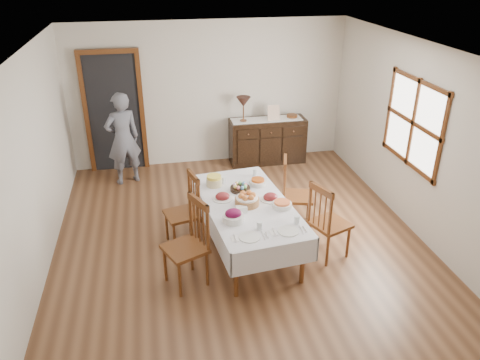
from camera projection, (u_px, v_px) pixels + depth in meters
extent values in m
plane|color=brown|center=(241.00, 245.00, 6.40)|extent=(6.00, 6.00, 0.00)
cube|color=silver|center=(242.00, 52.00, 5.27)|extent=(5.00, 6.00, 0.02)
cube|color=beige|center=(209.00, 94.00, 8.48)|extent=(5.00, 0.02, 2.60)
cube|color=beige|center=(327.00, 329.00, 3.19)|extent=(5.00, 0.02, 2.60)
cube|color=beige|center=(30.00, 175.00, 5.40)|extent=(0.02, 6.00, 2.60)
cube|color=beige|center=(424.00, 144.00, 6.27)|extent=(0.02, 6.00, 2.60)
cube|color=white|center=(414.00, 123.00, 6.44)|extent=(0.02, 1.30, 1.10)
cube|color=#572D13|center=(413.00, 123.00, 6.44)|extent=(0.03, 1.46, 1.26)
cube|color=black|center=(115.00, 114.00, 8.26)|extent=(0.90, 0.06, 2.10)
cube|color=#572D13|center=(115.00, 114.00, 8.24)|extent=(1.04, 0.08, 2.18)
cube|color=silver|center=(247.00, 204.00, 6.03)|extent=(1.23, 2.12, 0.04)
cylinder|color=#572D13|center=(236.00, 273.00, 5.33)|extent=(0.06, 0.06, 0.65)
cylinder|color=#572D13|center=(303.00, 260.00, 5.55)|extent=(0.06, 0.06, 0.65)
cylinder|color=#572D13|center=(201.00, 203.00, 6.83)|extent=(0.06, 0.06, 0.65)
cylinder|color=#572D13|center=(255.00, 195.00, 7.05)|extent=(0.06, 0.06, 0.65)
cube|color=silver|center=(208.00, 220.00, 5.95)|extent=(0.25, 2.06, 0.31)
cube|color=silver|center=(284.00, 208.00, 6.23)|extent=(0.25, 2.06, 0.31)
cube|color=silver|center=(275.00, 257.00, 5.21)|extent=(1.05, 0.14, 0.31)
cube|color=silver|center=(225.00, 181.00, 6.96)|extent=(1.05, 0.14, 0.31)
cube|color=#572D13|center=(185.00, 249.00, 5.47)|extent=(0.60, 0.60, 0.04)
cylinder|color=#572D13|center=(165.00, 264.00, 5.63)|extent=(0.04, 0.04, 0.47)
cylinder|color=#572D13|center=(180.00, 280.00, 5.36)|extent=(0.04, 0.04, 0.47)
cylinder|color=#572D13|center=(192.00, 254.00, 5.82)|extent=(0.04, 0.04, 0.47)
cylinder|color=#572D13|center=(207.00, 269.00, 5.55)|extent=(0.04, 0.04, 0.47)
cylinder|color=#572D13|center=(191.00, 215.00, 5.59)|extent=(0.04, 0.04, 0.61)
cylinder|color=#572D13|center=(208.00, 229.00, 5.30)|extent=(0.04, 0.04, 0.61)
cube|color=#572D13|center=(198.00, 202.00, 5.33)|extent=(0.21, 0.41, 0.09)
cylinder|color=#572D13|center=(195.00, 220.00, 5.53)|extent=(0.02, 0.02, 0.50)
cylinder|color=#572D13|center=(199.00, 223.00, 5.46)|extent=(0.02, 0.02, 0.50)
cylinder|color=#572D13|center=(203.00, 227.00, 5.39)|extent=(0.02, 0.02, 0.50)
cube|color=#572D13|center=(182.00, 214.00, 6.27)|extent=(0.51, 0.51, 0.04)
cylinder|color=#572D13|center=(167.00, 226.00, 6.44)|extent=(0.04, 0.04, 0.43)
cylinder|color=#572D13|center=(175.00, 238.00, 6.17)|extent=(0.04, 0.04, 0.43)
cylinder|color=#572D13|center=(190.00, 221.00, 6.57)|extent=(0.04, 0.04, 0.43)
cylinder|color=#572D13|center=(199.00, 233.00, 6.30)|extent=(0.04, 0.04, 0.43)
cylinder|color=#572D13|center=(189.00, 188.00, 6.37)|extent=(0.04, 0.04, 0.56)
cylinder|color=#572D13|center=(199.00, 199.00, 6.07)|extent=(0.04, 0.04, 0.56)
cube|color=#572D13|center=(193.00, 177.00, 6.11)|extent=(0.14, 0.40, 0.08)
cylinder|color=#572D13|center=(192.00, 192.00, 6.30)|extent=(0.02, 0.02, 0.46)
cylinder|color=#572D13|center=(194.00, 194.00, 6.23)|extent=(0.02, 0.02, 0.46)
cylinder|color=#572D13|center=(197.00, 197.00, 6.15)|extent=(0.02, 0.02, 0.46)
cube|color=#572D13|center=(330.00, 224.00, 6.01)|extent=(0.57, 0.57, 0.04)
cylinder|color=#572D13|center=(348.00, 242.00, 6.07)|extent=(0.04, 0.04, 0.45)
cylinder|color=#572D13|center=(329.00, 230.00, 6.33)|extent=(0.04, 0.04, 0.45)
cylinder|color=#572D13|center=(327.00, 251.00, 5.89)|extent=(0.04, 0.04, 0.45)
cylinder|color=#572D13|center=(309.00, 238.00, 6.16)|extent=(0.04, 0.04, 0.45)
cylinder|color=#572D13|center=(330.00, 215.00, 5.64)|extent=(0.04, 0.04, 0.59)
cylinder|color=#572D13|center=(310.00, 202.00, 5.92)|extent=(0.04, 0.04, 0.59)
cube|color=#572D13|center=(321.00, 190.00, 5.67)|extent=(0.19, 0.41, 0.08)
cylinder|color=#572D13|center=(325.00, 213.00, 5.72)|extent=(0.02, 0.02, 0.48)
cylinder|color=#572D13|center=(320.00, 210.00, 5.79)|extent=(0.02, 0.02, 0.48)
cylinder|color=#572D13|center=(315.00, 207.00, 5.86)|extent=(0.02, 0.02, 0.48)
cube|color=#572D13|center=(297.00, 197.00, 6.70)|extent=(0.54, 0.54, 0.04)
cylinder|color=#572D13|center=(309.00, 218.00, 6.63)|extent=(0.04, 0.04, 0.44)
cylinder|color=#572D13|center=(308.00, 206.00, 6.94)|extent=(0.04, 0.04, 0.44)
cylinder|color=#572D13|center=(284.00, 217.00, 6.66)|extent=(0.04, 0.04, 0.44)
cylinder|color=#572D13|center=(284.00, 205.00, 6.97)|extent=(0.04, 0.04, 0.44)
cylinder|color=#572D13|center=(284.00, 184.00, 6.42)|extent=(0.04, 0.04, 0.58)
cylinder|color=#572D13|center=(285.00, 172.00, 6.75)|extent=(0.04, 0.04, 0.58)
cube|color=#572D13|center=(285.00, 162.00, 6.48)|extent=(0.16, 0.41, 0.08)
cylinder|color=#572D13|center=(284.00, 182.00, 6.51)|extent=(0.02, 0.02, 0.47)
cylinder|color=#572D13|center=(284.00, 179.00, 6.60)|extent=(0.02, 0.02, 0.47)
cylinder|color=#572D13|center=(284.00, 176.00, 6.68)|extent=(0.02, 0.02, 0.47)
cube|color=black|center=(267.00, 141.00, 8.80)|extent=(1.41, 0.47, 0.84)
cube|color=black|center=(248.00, 134.00, 8.40)|extent=(0.39, 0.02, 0.17)
sphere|color=brown|center=(248.00, 134.00, 8.38)|extent=(0.03, 0.03, 0.03)
cube|color=black|center=(271.00, 133.00, 8.47)|extent=(0.39, 0.02, 0.17)
sphere|color=brown|center=(271.00, 133.00, 8.45)|extent=(0.03, 0.03, 0.03)
cube|color=black|center=(293.00, 131.00, 8.54)|extent=(0.39, 0.02, 0.17)
sphere|color=brown|center=(294.00, 131.00, 8.53)|extent=(0.03, 0.03, 0.03)
imported|color=slate|center=(123.00, 136.00, 7.82)|extent=(0.62, 0.50, 1.70)
cylinder|color=#936239|center=(247.00, 201.00, 5.95)|extent=(0.31, 0.31, 0.09)
cylinder|color=white|center=(247.00, 198.00, 5.93)|extent=(0.28, 0.28, 0.02)
sphere|color=#C86D30|center=(253.00, 195.00, 5.93)|extent=(0.08, 0.08, 0.08)
sphere|color=#C86D30|center=(249.00, 193.00, 5.98)|extent=(0.08, 0.08, 0.08)
sphere|color=#C86D30|center=(243.00, 193.00, 5.97)|extent=(0.08, 0.08, 0.08)
sphere|color=#C86D30|center=(241.00, 196.00, 5.90)|extent=(0.08, 0.08, 0.08)
sphere|color=#C86D30|center=(245.00, 198.00, 5.85)|extent=(0.08, 0.08, 0.08)
sphere|color=#C86D30|center=(251.00, 198.00, 5.86)|extent=(0.08, 0.08, 0.08)
cylinder|color=black|center=(240.00, 189.00, 6.33)|extent=(0.27, 0.27, 0.05)
ellipsoid|color=pink|center=(246.00, 185.00, 6.32)|extent=(0.05, 0.05, 0.06)
ellipsoid|color=#5FA4DA|center=(244.00, 184.00, 6.36)|extent=(0.05, 0.05, 0.06)
ellipsoid|color=#90F284|center=(240.00, 183.00, 6.37)|extent=(0.05, 0.05, 0.06)
ellipsoid|color=#EDC15D|center=(237.00, 184.00, 6.36)|extent=(0.05, 0.05, 0.06)
ellipsoid|color=#CF95DA|center=(235.00, 185.00, 6.31)|extent=(0.05, 0.05, 0.06)
ellipsoid|color=#EDEC70|center=(235.00, 187.00, 6.27)|extent=(0.05, 0.05, 0.06)
ellipsoid|color=pink|center=(238.00, 188.00, 6.24)|extent=(0.05, 0.05, 0.06)
ellipsoid|color=#5FA4DA|center=(242.00, 188.00, 6.24)|extent=(0.05, 0.05, 0.06)
ellipsoid|color=#90F284|center=(245.00, 187.00, 6.27)|extent=(0.05, 0.05, 0.06)
cylinder|color=silver|center=(223.00, 198.00, 6.11)|extent=(0.27, 0.27, 0.01)
ellipsoid|color=maroon|center=(223.00, 196.00, 6.10)|extent=(0.19, 0.16, 0.11)
cylinder|color=silver|center=(270.00, 199.00, 6.09)|extent=(0.27, 0.27, 0.02)
ellipsoid|color=maroon|center=(270.00, 197.00, 6.08)|extent=(0.19, 0.16, 0.11)
cylinder|color=silver|center=(233.00, 218.00, 5.59)|extent=(0.26, 0.26, 0.08)
ellipsoid|color=#5B0A33|center=(233.00, 213.00, 5.57)|extent=(0.20, 0.17, 0.11)
cylinder|color=silver|center=(258.00, 183.00, 6.47)|extent=(0.24, 0.24, 0.06)
cylinder|color=#CB5313|center=(258.00, 180.00, 6.45)|extent=(0.18, 0.18, 0.03)
cylinder|color=#CBBE8A|center=(214.00, 182.00, 6.44)|extent=(0.22, 0.22, 0.11)
cylinder|color=yellow|center=(214.00, 177.00, 6.41)|extent=(0.20, 0.20, 0.04)
cylinder|color=silver|center=(282.00, 205.00, 5.91)|extent=(0.25, 0.25, 0.06)
cylinder|color=orange|center=(282.00, 202.00, 5.89)|extent=(0.20, 0.20, 0.02)
cube|color=silver|center=(241.00, 209.00, 5.80)|extent=(0.15, 0.10, 0.07)
cylinder|color=silver|center=(250.00, 237.00, 5.29)|extent=(0.25, 0.25, 0.01)
cube|color=white|center=(235.00, 239.00, 5.26)|extent=(0.09, 0.13, 0.01)
cube|color=silver|center=(235.00, 238.00, 5.26)|extent=(0.03, 0.16, 0.01)
cube|color=silver|center=(263.00, 236.00, 5.32)|extent=(0.03, 0.18, 0.01)
cube|color=silver|center=(267.00, 235.00, 5.32)|extent=(0.03, 0.14, 0.01)
cylinder|color=white|center=(260.00, 225.00, 5.43)|extent=(0.07, 0.07, 0.10)
cylinder|color=silver|center=(288.00, 231.00, 5.40)|extent=(0.25, 0.25, 0.01)
cube|color=white|center=(274.00, 233.00, 5.37)|extent=(0.09, 0.13, 0.01)
cube|color=silver|center=(274.00, 232.00, 5.37)|extent=(0.03, 0.16, 0.01)
cube|color=silver|center=(301.00, 230.00, 5.43)|extent=(0.03, 0.18, 0.01)
cube|color=silver|center=(305.00, 229.00, 5.43)|extent=(0.03, 0.14, 0.01)
cylinder|color=white|center=(297.00, 220.00, 5.54)|extent=(0.07, 0.07, 0.10)
cylinder|color=white|center=(223.00, 180.00, 6.52)|extent=(0.06, 0.06, 0.09)
cylinder|color=white|center=(255.00, 173.00, 6.72)|extent=(0.06, 0.06, 0.11)
cube|color=white|center=(267.00, 119.00, 8.60)|extent=(1.30, 0.35, 0.01)
cylinder|color=brown|center=(243.00, 121.00, 8.50)|extent=(0.12, 0.12, 0.03)
cylinder|color=brown|center=(243.00, 113.00, 8.44)|extent=(0.02, 0.02, 0.25)
cone|color=#3B221B|center=(243.00, 102.00, 8.34)|extent=(0.26, 0.26, 0.18)
cube|color=beige|center=(274.00, 113.00, 8.51)|extent=(0.22, 0.08, 0.28)
cylinder|color=#572D13|center=(292.00, 116.00, 8.69)|extent=(0.20, 0.20, 0.06)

